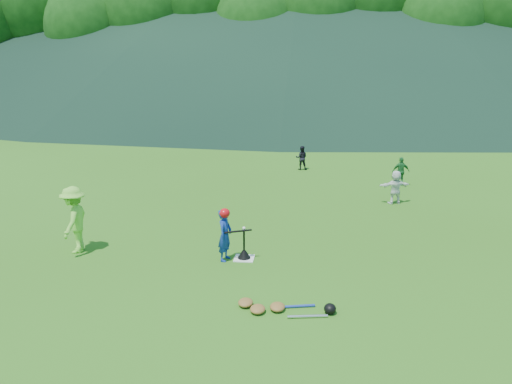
# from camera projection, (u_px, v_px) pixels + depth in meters

# --- Properties ---
(ground) EXTENTS (120.00, 120.00, 0.00)m
(ground) POSITION_uv_depth(u_px,v_px,m) (244.00, 259.00, 11.41)
(ground) COLOR #2D5D15
(ground) RESTS_ON ground
(home_plate) EXTENTS (0.45, 0.45, 0.02)m
(home_plate) POSITION_uv_depth(u_px,v_px,m) (244.00, 258.00, 11.41)
(home_plate) COLOR silver
(home_plate) RESTS_ON ground
(baseball) EXTENTS (0.08, 0.08, 0.08)m
(baseball) POSITION_uv_depth(u_px,v_px,m) (244.00, 228.00, 11.21)
(baseball) COLOR white
(baseball) RESTS_ON batting_tee
(batter_child) EXTENTS (0.38, 0.49, 1.19)m
(batter_child) POSITION_uv_depth(u_px,v_px,m) (225.00, 235.00, 11.19)
(batter_child) COLOR navy
(batter_child) RESTS_ON ground
(adult_coach) EXTENTS (0.68, 1.07, 1.58)m
(adult_coach) POSITION_uv_depth(u_px,v_px,m) (74.00, 220.00, 11.63)
(adult_coach) COLOR #7CD23D
(adult_coach) RESTS_ON ground
(fielder_b) EXTENTS (0.48, 0.38, 0.97)m
(fielder_b) POSITION_uv_depth(u_px,v_px,m) (302.00, 158.00, 20.15)
(fielder_b) COLOR black
(fielder_b) RESTS_ON ground
(fielder_c) EXTENTS (0.62, 0.31, 1.03)m
(fielder_c) POSITION_uv_depth(u_px,v_px,m) (401.00, 171.00, 17.67)
(fielder_c) COLOR #1F682E
(fielder_c) RESTS_ON ground
(fielder_d) EXTENTS (1.03, 0.56, 1.06)m
(fielder_d) POSITION_uv_depth(u_px,v_px,m) (395.00, 187.00, 15.52)
(fielder_d) COLOR white
(fielder_d) RESTS_ON ground
(batting_tee) EXTENTS (0.30, 0.30, 0.68)m
(batting_tee) POSITION_uv_depth(u_px,v_px,m) (244.00, 253.00, 11.37)
(batting_tee) COLOR black
(batting_tee) RESTS_ON home_plate
(batter_gear) EXTENTS (0.72, 0.26, 0.55)m
(batter_gear) POSITION_uv_depth(u_px,v_px,m) (226.00, 215.00, 11.06)
(batter_gear) COLOR red
(batter_gear) RESTS_ON ground
(equipment_pile) EXTENTS (1.80, 0.57, 0.19)m
(equipment_pile) POSITION_uv_depth(u_px,v_px,m) (277.00, 307.00, 9.08)
(equipment_pile) COLOR olive
(equipment_pile) RESTS_ON ground
(outfield_fence) EXTENTS (70.07, 0.08, 1.33)m
(outfield_fence) POSITION_uv_depth(u_px,v_px,m) (292.00, 106.00, 38.06)
(outfield_fence) COLOR gray
(outfield_fence) RESTS_ON ground
(tree_line) EXTENTS (70.04, 11.40, 14.82)m
(tree_line) POSITION_uv_depth(u_px,v_px,m) (299.00, 9.00, 41.63)
(tree_line) COLOR #382314
(tree_line) RESTS_ON ground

